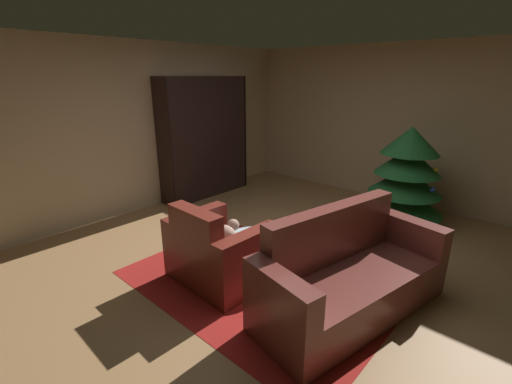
# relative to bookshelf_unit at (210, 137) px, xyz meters

# --- Properties ---
(ground_plane) EXTENTS (7.14, 7.14, 0.00)m
(ground_plane) POSITION_rel_bookshelf_unit_xyz_m (2.46, -1.17, -1.02)
(ground_plane) COLOR #986F46
(wall_back) EXTENTS (5.52, 0.06, 2.54)m
(wall_back) POSITION_rel_bookshelf_unit_xyz_m (2.46, 1.84, 0.26)
(wall_back) COLOR tan
(wall_back) RESTS_ON ground
(wall_left) EXTENTS (0.06, 6.07, 2.54)m
(wall_left) POSITION_rel_bookshelf_unit_xyz_m (-0.27, -1.17, 0.26)
(wall_left) COLOR tan
(wall_left) RESTS_ON ground
(area_rug) EXTENTS (2.65, 1.84, 0.01)m
(area_rug) POSITION_rel_bookshelf_unit_xyz_m (2.59, -1.64, -1.01)
(area_rug) COLOR maroon
(area_rug) RESTS_ON ground
(bookshelf_unit) EXTENTS (0.39, 1.67, 2.03)m
(bookshelf_unit) POSITION_rel_bookshelf_unit_xyz_m (0.00, 0.00, 0.00)
(bookshelf_unit) COLOR black
(bookshelf_unit) RESTS_ON ground
(armchair_red) EXTENTS (0.99, 0.80, 0.86)m
(armchair_red) POSITION_rel_bookshelf_unit_xyz_m (2.22, -1.86, -0.71)
(armchair_red) COLOR maroon
(armchair_red) RESTS_ON ground
(couch_red) EXTENTS (1.10, 1.99, 0.93)m
(couch_red) POSITION_rel_bookshelf_unit_xyz_m (3.47, -1.40, -0.70)
(couch_red) COLOR brown
(couch_red) RESTS_ON ground
(coffee_table) EXTENTS (0.68, 0.68, 0.42)m
(coffee_table) POSITION_rel_bookshelf_unit_xyz_m (2.46, -1.54, -0.64)
(coffee_table) COLOR black
(coffee_table) RESTS_ON ground
(book_stack_on_table) EXTENTS (0.20, 0.17, 0.10)m
(book_stack_on_table) POSITION_rel_bookshelf_unit_xyz_m (2.49, -1.56, -0.55)
(book_stack_on_table) COLOR #2D5383
(book_stack_on_table) RESTS_ON coffee_table
(bottle_on_table) EXTENTS (0.07, 0.07, 0.28)m
(bottle_on_table) POSITION_rel_bookshelf_unit_xyz_m (2.64, -1.57, -0.49)
(bottle_on_table) COLOR #562C10
(bottle_on_table) RESTS_ON coffee_table
(decorated_tree) EXTENTS (1.09, 1.09, 1.40)m
(decorated_tree) POSITION_rel_bookshelf_unit_xyz_m (3.08, 0.93, -0.31)
(decorated_tree) COLOR brown
(decorated_tree) RESTS_ON ground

